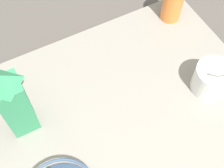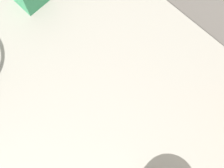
{
  "view_description": "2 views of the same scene",
  "coord_description": "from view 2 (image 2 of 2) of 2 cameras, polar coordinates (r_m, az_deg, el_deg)",
  "views": [
    {
      "loc": [
        0.34,
        -0.29,
        1.07
      ],
      "look_at": [
        -0.17,
        -0.02,
        0.12
      ],
      "focal_mm": 50.0,
      "sensor_mm": 36.0,
      "label": 1
    },
    {
      "loc": [
        0.01,
        0.22,
        0.89
      ],
      "look_at": [
        -0.18,
        0.04,
        0.09
      ],
      "focal_mm": 50.0,
      "sensor_mm": 36.0,
      "label": 2
    }
  ],
  "objects": [
    {
      "name": "ground_plane",
      "position": [
        0.91,
        -9.64,
        -7.77
      ],
      "size": [
        6.0,
        6.0,
        0.0
      ],
      "primitive_type": "plane",
      "color": "#4C4742"
    },
    {
      "name": "countertop",
      "position": [
        0.9,
        -9.84,
        -7.54
      ],
      "size": [
        1.02,
        1.02,
        0.04
      ],
      "color": "gray",
      "rests_on": "ground_plane"
    }
  ]
}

